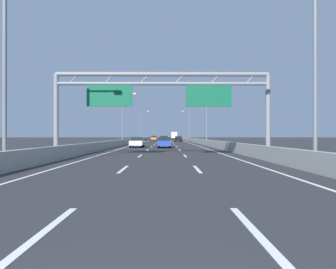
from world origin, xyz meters
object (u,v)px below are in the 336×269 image
white_car (137,142)px  streetlamp_right_near (310,60)px  streetlamp_left_mid (124,115)px  blue_car (164,142)px  orange_car (154,138)px  box_truck (174,135)px  streetlamp_left_near (9,60)px  sign_gantry (162,93)px  streetlamp_right_far (189,123)px  black_car (178,139)px  yellow_car (164,140)px  streetlamp_right_mid (205,115)px  streetlamp_left_far (142,123)px

white_car → streetlamp_right_near: bearing=-65.9°
streetlamp_left_mid → blue_car: 17.13m
orange_car → box_truck: box_truck is taller
streetlamp_left_near → white_car: (3.81, 24.81, -4.67)m
sign_gantry → orange_car: sign_gantry is taller
streetlamp_left_mid → streetlamp_right_far: same height
blue_car → box_truck: (3.69, 87.48, 0.93)m
black_car → orange_car: 15.80m
sign_gantry → box_truck: (3.79, 103.99, -3.14)m
streetlamp_right_near → streetlamp_right_far: 76.58m
orange_car → white_car: orange_car is taller
streetlamp_right_near → yellow_car: size_ratio=2.31×
blue_car → streetlamp_right_far: bearing=82.0°
streetlamp_left_near → streetlamp_right_near: same height
sign_gantry → streetlamp_right_mid: size_ratio=1.70×
blue_car → orange_car: orange_car is taller
streetlamp_right_near → streetlamp_right_far: (0.00, 76.58, 0.00)m
white_car → box_truck: size_ratio=0.50×
streetlamp_right_near → streetlamp_left_mid: (-14.93, 38.29, 0.00)m
streetlamp_right_far → streetlamp_left_near: bearing=-101.0°
streetlamp_right_near → orange_car: bearing=98.3°
streetlamp_left_mid → yellow_car: streetlamp_left_mid is taller
streetlamp_left_near → black_car: size_ratio=2.10×
streetlamp_left_mid → blue_car: streetlamp_left_mid is taller
sign_gantry → box_truck: 104.11m
streetlamp_left_near → streetlamp_right_mid: bearing=68.7°
streetlamp_left_near → white_car: bearing=81.3°
streetlamp_right_far → blue_car: size_ratio=2.21×
streetlamp_left_far → yellow_car: streetlamp_left_far is taller
streetlamp_left_mid → black_car: (11.02, 23.91, -4.66)m
streetlamp_left_mid → box_truck: streetlamp_left_mid is taller
yellow_car → box_truck: bearing=86.7°
black_car → blue_car: bearing=-95.2°
orange_car → box_truck: bearing=78.1°
streetlamp_right_mid → streetlamp_left_far: same height
streetlamp_right_near → streetlamp_right_far: bearing=90.0°
black_car → streetlamp_left_near: bearing=-100.0°
streetlamp_left_far → streetlamp_right_far: same height
streetlamp_right_mid → white_car: (-11.12, -13.48, -4.67)m
blue_car → white_car: size_ratio=1.03×
sign_gantry → box_truck: size_ratio=1.92×
streetlamp_right_near → streetlamp_right_mid: bearing=90.0°
streetlamp_right_near → streetlamp_right_mid: (0.00, 38.29, 0.00)m
sign_gantry → streetlamp_left_near: streetlamp_left_near is taller
sign_gantry → streetlamp_right_far: (7.52, 69.48, 0.59)m
white_car → box_truck: 86.60m
streetlamp_right_mid → streetlamp_right_far: (0.00, 38.29, 0.00)m
streetlamp_left_far → yellow_car: bearing=-77.6°
streetlamp_left_near → streetlamp_left_far: (0.00, 76.58, 0.00)m
yellow_car → white_car: bearing=-100.6°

